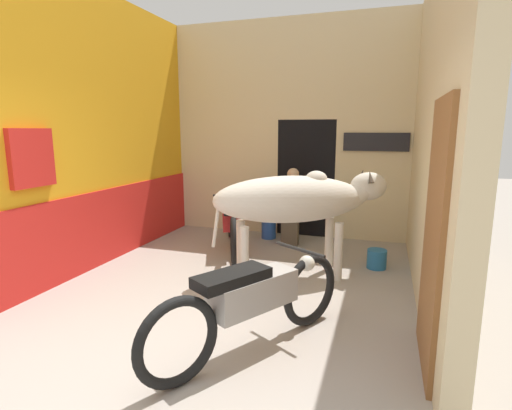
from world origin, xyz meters
name	(u,v)px	position (x,y,z in m)	size (l,w,h in m)	color
ground_plane	(151,371)	(0.00, 0.00, 0.00)	(30.00, 30.00, 0.00)	#9E9389
wall_left_shopfront	(97,135)	(-2.15, 2.19, 1.79)	(0.25, 4.40, 3.70)	orange
wall_back_with_doorway	(296,147)	(0.12, 4.65, 1.56)	(4.12, 0.93, 3.70)	beige
wall_right_with_door	(437,133)	(2.15, 2.15, 1.82)	(0.22, 4.40, 3.70)	beige
cow	(297,200)	(0.65, 2.33, 1.00)	(2.17, 1.43, 1.37)	beige
motorcycle_near	(253,300)	(0.67, 0.52, 0.46)	(1.17, 1.88, 0.80)	black
motorcycle_far	(232,221)	(-0.57, 3.21, 0.46)	(0.97, 2.02, 0.79)	black
shopkeeper_seated	(292,204)	(0.24, 3.84, 0.66)	(0.39, 0.33, 1.25)	brown
plastic_stool	(269,224)	(-0.20, 4.03, 0.25)	(0.36, 0.36, 0.47)	#2856B2
bucket	(377,259)	(1.62, 3.00, 0.13)	(0.26, 0.26, 0.26)	#23669E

